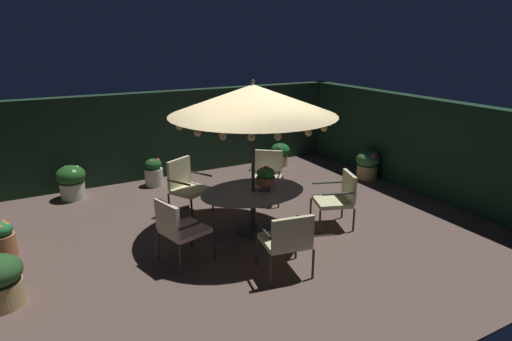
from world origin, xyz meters
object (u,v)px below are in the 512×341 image
Objects in this scene: patio_umbrella at (253,100)px; potted_plant_back_center at (0,280)px; centerpiece_planter at (266,176)px; patio_chair_northeast at (179,226)px; patio_chair_north at (186,183)px; potted_plant_right_far at (3,239)px; patio_chair_east at (287,239)px; potted_plant_left_near at (280,154)px; patio_dining_table at (253,198)px; patio_chair_south at (267,172)px; patio_chair_southeast at (338,196)px; potted_plant_right_near at (154,172)px; potted_plant_left_far at (72,181)px; potted_plant_back_right at (368,164)px.

potted_plant_back_center is (-3.71, -0.37, -1.89)m from patio_umbrella.
centerpiece_planter reaches higher than patio_chair_northeast.
potted_plant_right_far is at bearing -174.55° from patio_chair_north.
patio_chair_east reaches higher than potted_plant_left_near.
potted_plant_back_center reaches higher than potted_plant_right_far.
patio_dining_table is 1.82× the size of patio_chair_south.
patio_chair_southeast is at bearing -105.82° from potted_plant_left_near.
patio_chair_northeast is 1.03× the size of patio_chair_southeast.
patio_umbrella is at bearing 162.01° from centerpiece_planter.
patio_chair_south is (-0.47, 1.67, 0.03)m from patio_chair_southeast.
potted_plant_right_near is 1.69m from potted_plant_left_far.
patio_chair_north is 1.55× the size of potted_plant_back_right.
potted_plant_right_near is at bearing 94.45° from patio_chair_north.
potted_plant_back_center is at bearing 178.82° from patio_chair_northeast.
patio_chair_north is 1.04× the size of patio_chair_northeast.
patio_umbrella is 2.60× the size of patio_chair_north.
potted_plant_right_far is (-5.13, 1.53, -0.27)m from patio_chair_southeast.
patio_dining_table is 2.71× the size of potted_plant_back_center.
patio_chair_south is 2.43m from potted_plant_left_near.
patio_dining_table is 3.23m from potted_plant_right_near.
potted_plant_right_far is at bearing -178.35° from patio_chair_south.
patio_chair_north is at bearing 29.39° from potted_plant_back_center.
patio_umbrella is (0.00, -0.00, 1.63)m from patio_dining_table.
patio_chair_east is 1.72× the size of potted_plant_right_far.
patio_chair_northeast reaches higher than patio_chair_southeast.
patio_dining_table is 2.92× the size of potted_plant_right_near.
potted_plant_right_far is 0.84× the size of potted_plant_back_right.
patio_chair_southeast is at bearing -19.72° from patio_dining_table.
potted_plant_right_near is at bearing 133.04° from patio_chair_south.
patio_chair_north is at bearing -44.47° from potted_plant_left_far.
potted_plant_right_far is at bearing 164.57° from patio_umbrella.
patio_chair_north is 3.61m from potted_plant_left_near.
potted_plant_left_near reaches higher than potted_plant_right_far.
patio_chair_east reaches higher than patio_dining_table.
patio_chair_northeast is at bearing 138.33° from patio_chair_east.
centerpiece_planter is (0.20, -0.07, 0.37)m from patio_dining_table.
potted_plant_back_center is at bearing -150.73° from potted_plant_left_near.
patio_dining_table is 3.74m from potted_plant_back_center.
patio_chair_east is 4.28m from potted_plant_right_far.
patio_umbrella is at bearing 16.09° from patio_chair_northeast.
patio_umbrella reaches higher than potted_plant_left_near.
centerpiece_planter is 4.13m from potted_plant_right_far.
potted_plant_right_far is at bearing -144.13° from potted_plant_right_near.
centerpiece_planter is at bearing -15.56° from potted_plant_right_far.
patio_chair_east is (1.18, -1.05, -0.01)m from patio_chair_northeast.
potted_plant_back_right is at bearing -56.36° from potted_plant_left_near.
potted_plant_left_far is at bearing 129.41° from patio_dining_table.
potted_plant_left_near is (1.48, 1.91, -0.27)m from patio_chair_south.
patio_chair_east is 1.92m from patio_chair_southeast.
patio_chair_southeast is at bearing -1.54° from potted_plant_back_center.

